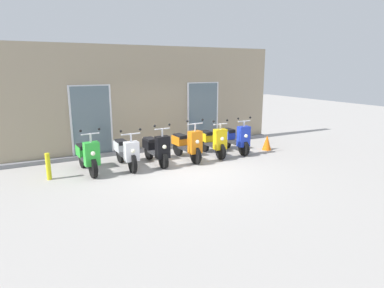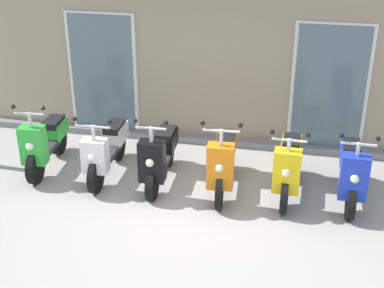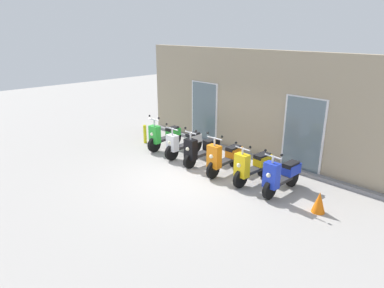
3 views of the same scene
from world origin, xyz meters
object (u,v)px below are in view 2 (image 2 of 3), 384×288
at_px(scooter_yellow, 288,165).
at_px(scooter_blue, 351,171).
at_px(scooter_green, 45,142).
at_px(scooter_white, 107,149).
at_px(scooter_orange, 223,161).
at_px(scooter_black, 160,156).

xyz_separation_m(scooter_yellow, scooter_blue, (0.91, 0.02, -0.01)).
distance_m(scooter_green, scooter_blue, 4.85).
distance_m(scooter_white, scooter_yellow, 2.88).
relative_size(scooter_green, scooter_yellow, 1.00).
distance_m(scooter_orange, scooter_blue, 1.89).
xyz_separation_m(scooter_green, scooter_blue, (4.85, -0.05, 0.01)).
relative_size(scooter_green, scooter_blue, 1.01).
bearing_deg(scooter_black, scooter_yellow, 0.67).
xyz_separation_m(scooter_black, scooter_orange, (1.01, -0.05, 0.04)).
height_order(scooter_black, scooter_yellow, scooter_black).
bearing_deg(scooter_white, scooter_orange, -3.78).
relative_size(scooter_white, scooter_blue, 1.06).
relative_size(scooter_green, scooter_orange, 0.97).
height_order(scooter_white, scooter_black, scooter_black).
distance_m(scooter_green, scooter_orange, 2.97).
bearing_deg(scooter_white, scooter_blue, -0.39).
bearing_deg(scooter_yellow, scooter_blue, 1.55).
bearing_deg(scooter_black, scooter_orange, -2.95).
distance_m(scooter_green, scooter_white, 1.07).
relative_size(scooter_yellow, scooter_blue, 1.01).
relative_size(scooter_black, scooter_yellow, 0.99).
xyz_separation_m(scooter_green, scooter_white, (1.06, -0.02, -0.01)).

